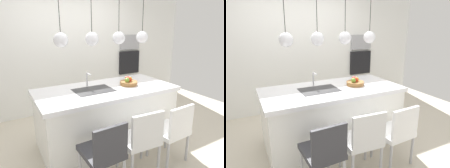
% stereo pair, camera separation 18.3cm
% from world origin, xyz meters
% --- Properties ---
extents(floor, '(6.60, 6.60, 0.00)m').
position_xyz_m(floor, '(0.00, 0.00, 0.00)').
color(floor, beige).
rests_on(floor, ground).
extents(back_wall, '(6.00, 0.10, 2.60)m').
position_xyz_m(back_wall, '(0.00, 1.65, 1.30)').
color(back_wall, white).
rests_on(back_wall, ground).
extents(kitchen_island, '(2.08, 1.01, 0.90)m').
position_xyz_m(kitchen_island, '(0.00, 0.00, 0.45)').
color(kitchen_island, white).
rests_on(kitchen_island, ground).
extents(sink_basin, '(0.56, 0.40, 0.02)m').
position_xyz_m(sink_basin, '(-0.21, 0.00, 0.90)').
color(sink_basin, '#2D2D30').
rests_on(sink_basin, kitchen_island).
extents(faucet, '(0.02, 0.17, 0.22)m').
position_xyz_m(faucet, '(-0.21, 0.21, 1.04)').
color(faucet, silver).
rests_on(faucet, kitchen_island).
extents(fruit_bowl, '(0.28, 0.28, 0.13)m').
position_xyz_m(fruit_bowl, '(0.39, -0.02, 0.95)').
color(fruit_bowl, '#9E6B38').
rests_on(fruit_bowl, kitchen_island).
extents(microwave, '(0.54, 0.08, 0.34)m').
position_xyz_m(microwave, '(1.50, 1.58, 1.43)').
color(microwave, '#9E9EA3').
rests_on(microwave, back_wall).
extents(oven, '(0.56, 0.08, 0.56)m').
position_xyz_m(oven, '(1.50, 1.58, 0.93)').
color(oven, black).
rests_on(oven, back_wall).
extents(chair_near, '(0.43, 0.48, 0.85)m').
position_xyz_m(chair_near, '(-0.51, -0.87, 0.49)').
color(chair_near, '#333338').
rests_on(chair_near, ground).
extents(chair_middle, '(0.47, 0.46, 0.87)m').
position_xyz_m(chair_middle, '(0.00, -0.87, 0.50)').
color(chair_middle, silver).
rests_on(chair_middle, ground).
extents(chair_far, '(0.46, 0.46, 0.84)m').
position_xyz_m(chair_far, '(0.52, -0.87, 0.48)').
color(chair_far, white).
rests_on(chair_far, ground).
extents(pendant_light_left, '(0.19, 0.19, 0.79)m').
position_xyz_m(pendant_light_left, '(-0.64, 0.00, 1.63)').
color(pendant_light_left, silver).
extents(pendant_light_center_left, '(0.19, 0.19, 0.79)m').
position_xyz_m(pendant_light_center_left, '(-0.21, 0.00, 1.63)').
color(pendant_light_center_left, silver).
extents(pendant_light_center_right, '(0.19, 0.19, 0.79)m').
position_xyz_m(pendant_light_center_right, '(0.21, 0.00, 1.63)').
color(pendant_light_center_right, silver).
extents(pendant_light_right, '(0.19, 0.19, 0.79)m').
position_xyz_m(pendant_light_right, '(0.64, 0.00, 1.63)').
color(pendant_light_right, silver).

